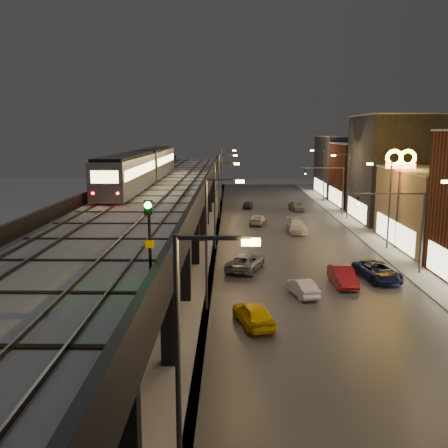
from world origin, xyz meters
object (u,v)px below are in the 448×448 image
object	(u,v)px
car_taxi	(253,315)
car_onc_red	(296,206)
car_onc_dark	(377,272)
subway_train	(144,166)
car_mid_dark	(258,220)
car_onc_white	(297,227)
car_near_white	(302,288)
car_mid_silver	(246,262)
car_onc_silver	(343,277)
car_far_white	(248,205)
rail_signal	(149,223)

from	to	relation	value
car_taxi	car_onc_red	xyz separation A→B (m)	(8.63, 46.16, -0.01)
car_onc_dark	subway_train	bearing A→B (deg)	133.81
car_mid_dark	car_onc_white	xyz separation A→B (m)	(4.39, -5.05, 0.11)
car_taxi	car_onc_red	bearing A→B (deg)	-117.09
car_near_white	car_mid_silver	size ratio (longest dim) A/B	0.71
car_onc_silver	car_onc_white	xyz separation A→B (m)	(-0.89, 21.01, 0.02)
car_onc_red	car_taxi	bearing A→B (deg)	-109.19
subway_train	car_onc_red	xyz separation A→B (m)	(19.47, 21.88, -7.54)
car_taxi	car_near_white	xyz separation A→B (m)	(3.82, 5.76, -0.12)
car_far_white	car_onc_silver	xyz separation A→B (m)	(6.11, -40.15, 0.13)
car_onc_white	car_near_white	bearing A→B (deg)	-97.67
subway_train	car_taxi	bearing A→B (deg)	-65.94
subway_train	car_onc_white	distance (m)	19.55
car_onc_silver	car_taxi	bearing A→B (deg)	-133.61
car_near_white	car_onc_silver	world-z (taller)	car_onc_silver
car_onc_dark	car_onc_red	distance (m)	36.48
rail_signal	car_onc_white	size ratio (longest dim) A/B	0.55
car_taxi	car_onc_dark	xyz separation A→B (m)	(10.51, 9.73, -0.01)
subway_train	car_far_white	bearing A→B (deg)	63.41
rail_signal	car_onc_silver	size ratio (longest dim) A/B	0.64
car_onc_dark	car_onc_red	bearing A→B (deg)	81.03
subway_train	car_mid_dark	xyz separation A→B (m)	(12.93, 10.11, -7.63)
car_mid_dark	car_onc_silver	world-z (taller)	car_onc_silver
car_mid_silver	car_far_white	distance (m)	35.91
car_taxi	car_onc_white	size ratio (longest dim) A/B	0.84
car_far_white	car_onc_red	world-z (taller)	car_onc_red
car_taxi	car_onc_silver	world-z (taller)	car_taxi
car_taxi	car_mid_silver	distance (m)	12.59
subway_train	car_onc_silver	distance (m)	25.36
subway_train	car_onc_white	bearing A→B (deg)	16.28
rail_signal	car_onc_silver	xyz separation A→B (m)	(11.82, 19.87, -7.92)
rail_signal	car_mid_silver	world-z (taller)	rail_signal
subway_train	car_onc_dark	distance (m)	26.91
car_mid_dark	car_onc_silver	xyz separation A→B (m)	(5.29, -26.06, 0.09)
rail_signal	car_far_white	distance (m)	60.83
subway_train	car_onc_white	size ratio (longest dim) A/B	6.52
car_taxi	car_onc_white	distance (m)	30.04
car_onc_red	car_onc_silver	bearing A→B (deg)	-100.49
rail_signal	car_near_white	world-z (taller)	rail_signal
rail_signal	car_taxi	distance (m)	14.69
car_onc_red	car_onc_dark	bearing A→B (deg)	-95.64
subway_train	car_mid_silver	bearing A→B (deg)	-47.46
rail_signal	car_mid_silver	xyz separation A→B (m)	(4.32, 24.14, -7.92)
subway_train	car_near_white	bearing A→B (deg)	-51.62
car_taxi	car_mid_dark	world-z (taller)	car_taxi
car_taxi	car_onc_red	size ratio (longest dim) A/B	1.01
subway_train	rail_signal	xyz separation A→B (m)	(6.40, -35.82, 0.39)
car_taxi	car_onc_dark	world-z (taller)	car_taxi
rail_signal	subway_train	bearing A→B (deg)	100.13
car_mid_silver	car_mid_dark	xyz separation A→B (m)	(2.21, 21.80, -0.09)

